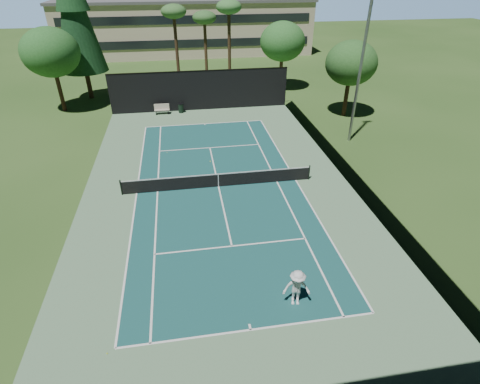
% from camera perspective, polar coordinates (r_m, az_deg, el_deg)
% --- Properties ---
extents(ground, '(160.00, 160.00, 0.00)m').
position_cam_1_polar(ground, '(25.66, -3.28, 0.80)').
color(ground, '#2F501E').
rests_on(ground, ground).
extents(apron_slab, '(18.00, 32.00, 0.01)m').
position_cam_1_polar(apron_slab, '(25.66, -3.28, 0.81)').
color(apron_slab, '#5E8660').
rests_on(apron_slab, ground).
extents(court_surface, '(10.97, 23.77, 0.01)m').
position_cam_1_polar(court_surface, '(25.66, -3.28, 0.82)').
color(court_surface, '#184D4C').
rests_on(court_surface, ground).
extents(court_lines, '(11.07, 23.87, 0.01)m').
position_cam_1_polar(court_lines, '(25.65, -3.29, 0.84)').
color(court_lines, white).
rests_on(court_lines, ground).
extents(tennis_net, '(12.90, 0.10, 1.10)m').
position_cam_1_polar(tennis_net, '(25.38, -3.32, 1.88)').
color(tennis_net, black).
rests_on(tennis_net, ground).
extents(fence, '(18.04, 32.05, 4.03)m').
position_cam_1_polar(fence, '(24.75, -3.44, 4.87)').
color(fence, black).
rests_on(fence, ground).
extents(player, '(1.32, 0.91, 1.88)m').
position_cam_1_polar(player, '(17.09, 8.64, -14.28)').
color(player, white).
rests_on(player, ground).
extents(tennis_ball_a, '(0.06, 0.06, 0.06)m').
position_cam_1_polar(tennis_ball_a, '(16.80, -19.59, -22.16)').
color(tennis_ball_a, '#C4E033').
rests_on(tennis_ball_a, ground).
extents(tennis_ball_b, '(0.07, 0.07, 0.07)m').
position_cam_1_polar(tennis_ball_b, '(26.16, -4.16, 1.50)').
color(tennis_ball_b, yellow).
rests_on(tennis_ball_b, ground).
extents(tennis_ball_c, '(0.08, 0.08, 0.08)m').
position_cam_1_polar(tennis_ball_c, '(29.00, -4.55, 4.67)').
color(tennis_ball_c, yellow).
rests_on(tennis_ball_c, ground).
extents(tennis_ball_d, '(0.06, 0.06, 0.06)m').
position_cam_1_polar(tennis_ball_d, '(30.88, -11.06, 5.90)').
color(tennis_ball_d, '#D3E033').
rests_on(tennis_ball_d, ground).
extents(park_bench, '(1.50, 0.45, 1.02)m').
position_cam_1_polar(park_bench, '(39.41, -11.83, 12.32)').
color(park_bench, '#BBB29B').
rests_on(park_bench, ground).
extents(trash_bin, '(0.56, 0.56, 0.95)m').
position_cam_1_polar(trash_bin, '(39.48, -9.00, 12.53)').
color(trash_bin, black).
rests_on(trash_bin, ground).
extents(pine_tree, '(4.80, 4.80, 15.00)m').
position_cam_1_polar(pine_tree, '(45.21, -24.22, 24.64)').
color(pine_tree, '#432C1C').
rests_on(pine_tree, ground).
extents(palm_a, '(2.80, 2.80, 9.32)m').
position_cam_1_polar(palm_a, '(46.23, -10.05, 25.04)').
color(palm_a, '#402B1B').
rests_on(palm_a, ground).
extents(palm_b, '(2.80, 2.80, 8.42)m').
position_cam_1_polar(palm_b, '(48.44, -5.44, 24.62)').
color(palm_b, '#47311E').
rests_on(palm_b, ground).
extents(palm_c, '(2.80, 2.80, 9.77)m').
position_cam_1_polar(palm_c, '(45.60, -1.71, 25.88)').
color(palm_c, '#3E2C1A').
rests_on(palm_c, ground).
extents(decid_tree_a, '(5.12, 5.12, 7.62)m').
position_cam_1_polar(decid_tree_a, '(46.24, 6.50, 21.81)').
color(decid_tree_a, '#4C3320').
rests_on(decid_tree_a, ground).
extents(decid_tree_b, '(4.80, 4.80, 7.14)m').
position_cam_1_polar(decid_tree_b, '(38.43, 16.58, 18.29)').
color(decid_tree_b, '#472D1E').
rests_on(decid_tree_b, ground).
extents(decid_tree_c, '(5.44, 5.44, 8.09)m').
position_cam_1_polar(decid_tree_c, '(42.34, -26.92, 18.43)').
color(decid_tree_c, '#472C1E').
rests_on(decid_tree_c, ground).
extents(campus_building, '(40.50, 12.50, 8.30)m').
position_cam_1_polar(campus_building, '(68.56, -8.13, 23.82)').
color(campus_building, beige).
rests_on(campus_building, ground).
extents(light_pole, '(0.90, 0.25, 12.22)m').
position_cam_1_polar(light_pole, '(32.01, 18.01, 18.15)').
color(light_pole, gray).
rests_on(light_pole, ground).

